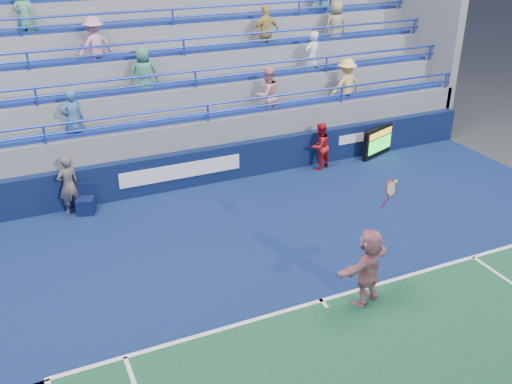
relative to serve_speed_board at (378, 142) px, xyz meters
name	(u,v)px	position (x,y,z in m)	size (l,w,h in m)	color
ground	(321,301)	(-5.71, -6.18, -0.51)	(120.00, 120.00, 0.00)	#333538
sponsor_wall	(212,165)	(-5.71, 0.32, 0.04)	(18.00, 0.32, 1.10)	#0A1639
bleacher_stand	(173,99)	(-5.71, 4.08, 1.04)	(18.00, 5.60, 6.13)	slate
serve_speed_board	(378,142)	(0.00, 0.00, 0.00)	(1.42, 0.67, 1.01)	black
judge_chair	(86,204)	(-9.51, -0.17, -0.25)	(0.58, 0.59, 0.81)	#0C143C
tennis_player	(368,266)	(-4.87, -6.54, 0.34)	(1.64, 1.02, 2.72)	silver
line_judge	(68,185)	(-9.86, 0.01, 0.32)	(0.60, 0.40, 1.65)	#161C3D
ball_girl	(320,146)	(-2.28, -0.11, 0.24)	(0.73, 0.57, 1.50)	#B3141A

